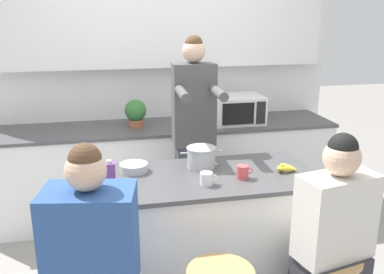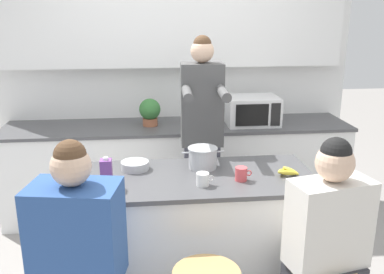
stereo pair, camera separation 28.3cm
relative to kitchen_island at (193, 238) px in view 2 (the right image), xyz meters
name	(u,v)px [view 2 (the right image)]	position (x,y,z in m)	size (l,w,h in m)	color
wall_back	(175,57)	(0.00, 1.71, 1.07)	(3.62, 0.22, 2.70)	white
back_counter	(178,169)	(0.00, 1.39, -0.01)	(3.36, 0.67, 0.92)	white
kitchen_island	(193,238)	(0.00, 0.00, 0.00)	(1.62, 0.72, 0.93)	black
person_cooking	(202,147)	(0.14, 0.68, 0.44)	(0.36, 0.60, 1.81)	#383842
person_seated_near	(324,266)	(0.66, -0.65, 0.15)	(0.47, 0.34, 1.37)	#333338
cooking_pot	(203,158)	(0.08, 0.15, 0.54)	(0.30, 0.21, 0.15)	#B7BABC
fruit_bowl	(135,165)	(-0.39, 0.17, 0.49)	(0.19, 0.19, 0.06)	#B7BABC
coffee_cup_near	(203,179)	(0.04, -0.16, 0.50)	(0.11, 0.08, 0.08)	white
coffee_cup_far	(241,174)	(0.30, -0.10, 0.51)	(0.11, 0.08, 0.09)	#DB4C51
banana_bunch	(287,172)	(0.62, -0.05, 0.49)	(0.17, 0.12, 0.06)	yellow
juice_carton	(106,173)	(-0.55, -0.12, 0.55)	(0.07, 0.07, 0.20)	#7A428E
microwave	(252,110)	(0.72, 1.35, 0.58)	(0.50, 0.40, 0.27)	white
potted_plant	(150,111)	(-0.27, 1.39, 0.59)	(0.20, 0.20, 0.26)	#A86042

